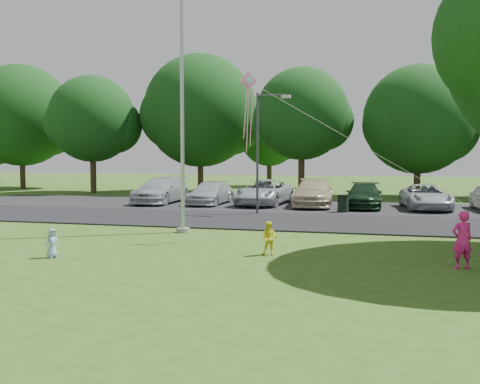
% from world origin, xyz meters
% --- Properties ---
extents(ground, '(120.00, 120.00, 0.00)m').
position_xyz_m(ground, '(0.00, 0.00, 0.00)').
color(ground, '#2D5215').
rests_on(ground, ground).
extents(park_road, '(60.00, 6.00, 0.06)m').
position_xyz_m(park_road, '(0.00, 9.00, 0.03)').
color(park_road, black).
rests_on(park_road, ground).
extents(parking_strip, '(42.00, 7.00, 0.06)m').
position_xyz_m(parking_strip, '(0.00, 15.50, 0.03)').
color(parking_strip, black).
rests_on(parking_strip, ground).
extents(flagpole, '(0.50, 0.50, 10.00)m').
position_xyz_m(flagpole, '(-3.50, 5.00, 4.17)').
color(flagpole, '#B7BABF').
rests_on(flagpole, ground).
extents(street_lamp, '(1.62, 0.23, 5.77)m').
position_xyz_m(street_lamp, '(-1.88, 11.40, 3.47)').
color(street_lamp, '#3F3F44').
rests_on(street_lamp, ground).
extents(trash_can, '(0.56, 0.56, 0.90)m').
position_xyz_m(trash_can, '(1.82, 13.00, 0.45)').
color(trash_can, black).
rests_on(trash_can, ground).
extents(tree_row, '(64.35, 11.94, 10.88)m').
position_xyz_m(tree_row, '(1.59, 24.23, 5.71)').
color(tree_row, '#332316').
rests_on(tree_row, ground).
extents(horizon_trees, '(77.46, 7.20, 7.02)m').
position_xyz_m(horizon_trees, '(4.06, 33.88, 4.30)').
color(horizon_trees, '#332316').
rests_on(horizon_trees, ground).
extents(parked_cars, '(19.65, 5.49, 1.48)m').
position_xyz_m(parked_cars, '(-0.70, 15.53, 0.75)').
color(parked_cars, '#B2B7BF').
rests_on(parked_cars, ground).
extents(woman, '(0.62, 0.51, 1.46)m').
position_xyz_m(woman, '(5.47, 0.80, 0.73)').
color(woman, '#E41E7B').
rests_on(woman, ground).
extents(child_yellow, '(0.47, 0.37, 0.97)m').
position_xyz_m(child_yellow, '(0.46, 1.37, 0.48)').
color(child_yellow, yellow).
rests_on(child_yellow, ground).
extents(child_blue, '(0.40, 0.47, 0.82)m').
position_xyz_m(child_blue, '(-5.32, -0.47, 0.41)').
color(child_blue, '#8CABD6').
rests_on(child_blue, ground).
extents(kite, '(6.50, 3.35, 3.93)m').
position_xyz_m(kite, '(-0.60, 3.79, 4.76)').
color(kite, pink).
rests_on(kite, ground).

